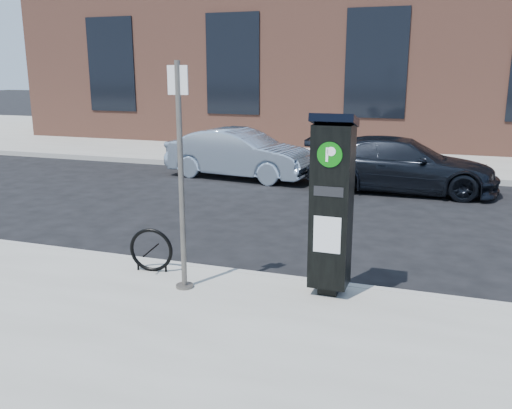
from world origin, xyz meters
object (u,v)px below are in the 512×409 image
at_px(parking_kiosk, 332,204).
at_px(car_silver, 240,154).
at_px(car_dark, 401,165).
at_px(sign_pole, 181,180).
at_px(bike_rack, 151,250).

relative_size(parking_kiosk, car_silver, 0.55).
distance_m(parking_kiosk, car_dark, 6.92).
bearing_deg(car_silver, sign_pole, -157.27).
bearing_deg(parking_kiosk, car_silver, 118.94).
bearing_deg(bike_rack, car_silver, 93.50).
bearing_deg(sign_pole, parking_kiosk, 7.84).
height_order(car_silver, car_dark, car_silver).
distance_m(sign_pole, bike_rack, 1.31).
distance_m(car_silver, car_dark, 4.18).
height_order(parking_kiosk, sign_pole, sign_pole).
height_order(parking_kiosk, bike_rack, parking_kiosk).
relative_size(parking_kiosk, car_dark, 0.50).
xyz_separation_m(car_silver, car_dark, (4.17, -0.31, -0.01)).
distance_m(sign_pole, car_silver, 7.96).
xyz_separation_m(parking_kiosk, sign_pole, (-1.73, -0.42, 0.25)).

